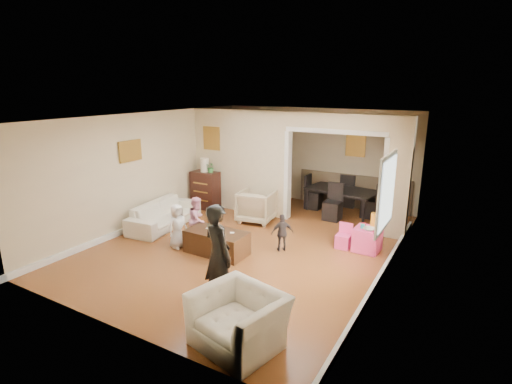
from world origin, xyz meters
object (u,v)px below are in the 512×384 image
Objects in this scene: armchair_back at (257,206)px; table_lamp at (205,165)px; play_table at (367,239)px; adult_person at (218,256)px; armchair_front at (239,320)px; cyan_cup at (363,226)px; child_kneel_b at (197,219)px; child_toddler at (282,233)px; sofa at (165,214)px; coffee_table at (217,242)px; coffee_cup at (219,231)px; dining_table at (341,201)px; dresser at (205,190)px; child_kneel_a at (178,226)px.

table_lamp is (-1.70, 0.22, 0.80)m from armchair_back.
adult_person is (-1.40, -3.09, 0.55)m from play_table.
armchair_back is 0.53× the size of adult_person.
armchair_front is 13.33× the size of cyan_cup.
child_kneel_b is 1.29× the size of child_toddler.
coffee_table is (1.96, -0.67, -0.06)m from sofa.
coffee_cup is at bearing 1.01° from child_toddler.
dining_table is 1.81× the size of child_kneel_b.
dining_table is 2.95m from child_toddler.
sofa is at bearing -10.33° from adult_person.
adult_person is (1.01, -1.44, 0.29)m from coffee_cup.
armchair_front is 3.80m from play_table.
table_lamp is 0.20× the size of dining_table.
coffee_cup is at bearing 91.25° from armchair_back.
armchair_back is 0.84× the size of dresser.
cyan_cup is (-0.10, -0.05, 0.28)m from play_table.
child_kneel_a reaches higher than sofa.
child_toddler is (1.90, 0.90, -0.07)m from child_kneel_a.
dining_table is at bearing 70.88° from coffee_table.
adult_person reaches higher than sofa.
table_lamp is at bearing 131.90° from coffee_cup.
dresser is at bearing 171.61° from play_table.
dining_table is at bearing -67.07° from adult_person.
play_table is 2.43m from dining_table.
armchair_back is 1.84m from child_toddler.
sofa is 2.37× the size of armchair_back.
armchair_front reaches higher than coffee_table.
table_lamp is 0.48× the size of child_toddler.
coffee_cup is 0.19× the size of play_table.
cyan_cup is 0.11× the size of child_toddler.
child_kneel_b is (-3.11, -1.24, -0.03)m from cyan_cup.
sofa is at bearing 161.24° from coffee_table.
armchair_front is (2.15, -4.18, -0.03)m from armchair_back.
dresser is 1.32× the size of child_toddler.
coffee_cup is 3.92m from dining_table.
table_lamp is 0.23× the size of adult_person.
coffee_cup is (0.10, -0.05, 0.27)m from coffee_table.
armchair_back is 1.89m from table_lamp.
dining_table is at bearing 120.43° from play_table.
dining_table is at bearing 23.84° from dresser.
dresser is at bearing 131.90° from coffee_cup.
adult_person is at bearing -82.31° from dining_table.
table_lamp is 2.43m from child_kneel_b.
adult_person reaches higher than coffee_cup.
child_kneel_b reaches higher than dining_table.
armchair_back is at bearing 100.08° from coffee_cup.
play_table is 0.54× the size of child_kneel_a.
play_table is 6.13× the size of cyan_cup.
armchair_back is 0.92× the size of child_kneel_a.
child_kneel_a is (-1.96, 1.34, -0.33)m from adult_person.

